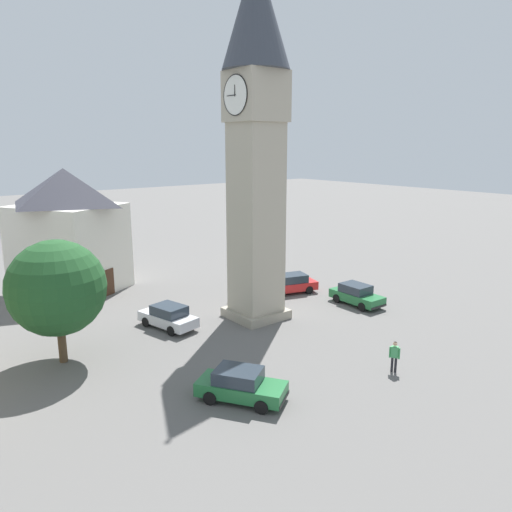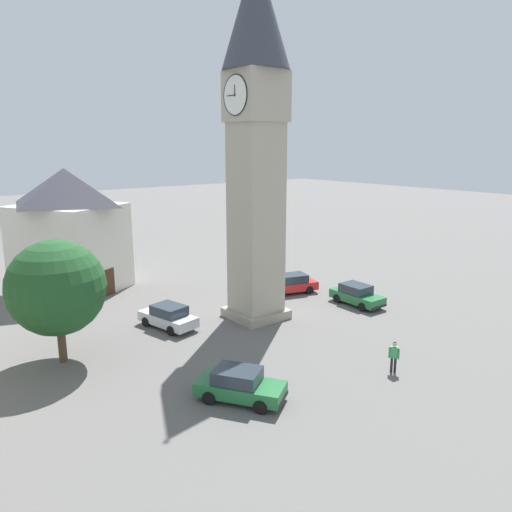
# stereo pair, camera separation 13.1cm
# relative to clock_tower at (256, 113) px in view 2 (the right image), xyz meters

# --- Properties ---
(ground_plane) EXTENTS (200.00, 200.00, 0.00)m
(ground_plane) POSITION_rel_clock_tower_xyz_m (-0.00, -0.00, -13.56)
(ground_plane) COLOR #605E5B
(clock_tower) EXTENTS (4.25, 4.25, 23.13)m
(clock_tower) POSITION_rel_clock_tower_xyz_m (0.00, 0.00, 0.00)
(clock_tower) COLOR gray
(clock_tower) RESTS_ON ground
(car_blue_kerb) EXTENTS (4.40, 2.56, 1.53)m
(car_blue_kerb) POSITION_rel_clock_tower_xyz_m (1.97, 5.70, -12.80)
(car_blue_kerb) COLOR silver
(car_blue_kerb) RESTS_ON ground
(car_silver_kerb) EXTENTS (4.38, 3.68, 1.53)m
(car_silver_kerb) POSITION_rel_clock_tower_xyz_m (-8.29, 7.50, -12.80)
(car_silver_kerb) COLOR #236B38
(car_silver_kerb) RESTS_ON ground
(car_red_corner) EXTENTS (4.17, 1.89, 1.53)m
(car_red_corner) POSITION_rel_clock_tower_xyz_m (-2.55, -7.50, -12.80)
(car_red_corner) COLOR #236B38
(car_red_corner) RESTS_ON ground
(car_white_side) EXTENTS (2.79, 4.44, 1.53)m
(car_white_side) POSITION_rel_clock_tower_xyz_m (2.61, -5.69, -12.80)
(car_white_side) COLOR red
(car_white_side) RESTS_ON ground
(pedestrian) EXTENTS (0.50, 0.36, 1.69)m
(pedestrian) POSITION_rel_clock_tower_xyz_m (-10.96, -0.48, -12.55)
(pedestrian) COLOR black
(pedestrian) RESTS_ON ground
(tree) EXTENTS (5.16, 5.16, 6.79)m
(tree) POSITION_rel_clock_tower_xyz_m (1.06, 12.65, -9.35)
(tree) COLOR brown
(tree) RESTS_ON ground
(building_terrace_right) EXTENTS (10.10, 9.59, 9.83)m
(building_terrace_right) POSITION_rel_clock_tower_xyz_m (14.50, 7.71, -8.54)
(building_terrace_right) COLOR silver
(building_terrace_right) RESTS_ON ground
(lamp_post) EXTENTS (0.36, 0.36, 5.46)m
(lamp_post) POSITION_rel_clock_tower_xyz_m (5.57, -2.87, -9.95)
(lamp_post) COLOR black
(lamp_post) RESTS_ON ground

